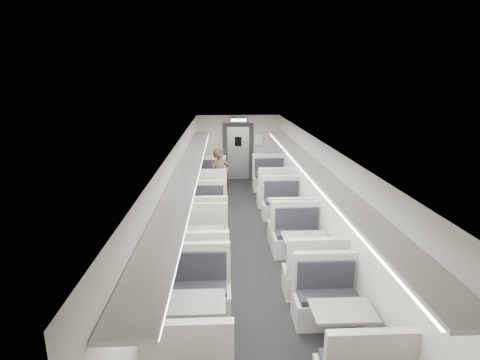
{
  "coord_description": "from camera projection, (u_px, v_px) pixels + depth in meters",
  "views": [
    {
      "loc": [
        -0.57,
        -7.7,
        3.66
      ],
      "look_at": [
        -0.14,
        1.52,
        1.17
      ],
      "focal_mm": 28.0,
      "sensor_mm": 36.0,
      "label": 1
    }
  ],
  "objects": [
    {
      "name": "booth_right_a",
      "position": [
        272.0,
        185.0,
        11.9
      ],
      "size": [
        1.11,
        2.25,
        1.21
      ],
      "color": "#BCB6B0",
      "rests_on": "room"
    },
    {
      "name": "passenger",
      "position": [
        220.0,
        177.0,
        11.0
      ],
      "size": [
        0.75,
        0.62,
        1.74
      ],
      "primitive_type": "imported",
      "rotation": [
        0.0,
        0.0,
        0.38
      ],
      "color": "black",
      "rests_on": "room"
    },
    {
      "name": "booth_left_d",
      "position": [
        193.0,
        325.0,
        5.16
      ],
      "size": [
        1.07,
        2.16,
        1.16
      ],
      "color": "#BCB6B0",
      "rests_on": "room"
    },
    {
      "name": "window_b",
      "position": [
        185.0,
        177.0,
        9.14
      ],
      "size": [
        0.02,
        1.18,
        0.84
      ],
      "primitive_type": "cube",
      "color": "black",
      "rests_on": "room"
    },
    {
      "name": "window_a",
      "position": [
        192.0,
        158.0,
        11.26
      ],
      "size": [
        0.02,
        1.18,
        0.84
      ],
      "primitive_type": "cube",
      "color": "black",
      "rests_on": "room"
    },
    {
      "name": "room",
      "position": [
        250.0,
        197.0,
        8.09
      ],
      "size": [
        3.24,
        12.24,
        2.64
      ],
      "color": "black",
      "rests_on": "ground"
    },
    {
      "name": "booth_left_a",
      "position": [
        210.0,
        186.0,
        11.86
      ],
      "size": [
        1.07,
        2.17,
        1.16
      ],
      "color": "#BCB6B0",
      "rests_on": "room"
    },
    {
      "name": "wall_notice",
      "position": [
        258.0,
        140.0,
        13.76
      ],
      "size": [
        0.32,
        0.02,
        0.4
      ],
      "primitive_type": "cube",
      "color": "silver",
      "rests_on": "room"
    },
    {
      "name": "booth_right_c",
      "position": [
        305.0,
        254.0,
        7.27
      ],
      "size": [
        1.04,
        2.11,
        1.13
      ],
      "color": "#BCB6B0",
      "rests_on": "room"
    },
    {
      "name": "booth_right_b",
      "position": [
        286.0,
        214.0,
        9.38
      ],
      "size": [
        1.04,
        2.11,
        1.13
      ],
      "color": "#BCB6B0",
      "rests_on": "room"
    },
    {
      "name": "window_d",
      "position": [
        154.0,
        261.0,
        4.9
      ],
      "size": [
        0.02,
        1.18,
        0.84
      ],
      "primitive_type": "cube",
      "color": "black",
      "rests_on": "room"
    },
    {
      "name": "luggage_rack_right",
      "position": [
        311.0,
        167.0,
        7.67
      ],
      "size": [
        0.46,
        10.4,
        0.09
      ],
      "color": "#BCB6B0",
      "rests_on": "room"
    },
    {
      "name": "booth_right_d",
      "position": [
        341.0,
        332.0,
        5.04
      ],
      "size": [
        1.0,
        2.03,
        1.08
      ],
      "color": "#BCB6B0",
      "rests_on": "room"
    },
    {
      "name": "booth_left_c",
      "position": [
        202.0,
        247.0,
        7.53
      ],
      "size": [
        1.05,
        2.13,
        1.14
      ],
      "color": "#BCB6B0",
      "rests_on": "room"
    },
    {
      "name": "window_c",
      "position": [
        174.0,
        206.0,
        7.02
      ],
      "size": [
        0.02,
        1.18,
        0.84
      ],
      "primitive_type": "cube",
      "color": "black",
      "rests_on": "room"
    },
    {
      "name": "booth_left_b",
      "position": [
        206.0,
        218.0,
        9.16
      ],
      "size": [
        0.99,
        2.01,
        1.07
      ],
      "color": "#BCB6B0",
      "rests_on": "room"
    },
    {
      "name": "vestibule_door",
      "position": [
        238.0,
        152.0,
        13.85
      ],
      "size": [
        1.1,
        0.13,
        2.1
      ],
      "color": "black",
      "rests_on": "room"
    },
    {
      "name": "luggage_rack_left",
      "position": [
        190.0,
        168.0,
        7.56
      ],
      "size": [
        0.46,
        10.4,
        0.09
      ],
      "color": "#BCB6B0",
      "rests_on": "room"
    },
    {
      "name": "exit_sign",
      "position": [
        239.0,
        120.0,
        13.06
      ],
      "size": [
        0.62,
        0.12,
        0.16
      ],
      "color": "black",
      "rests_on": "room"
    }
  ]
}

